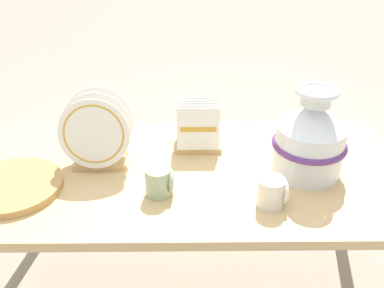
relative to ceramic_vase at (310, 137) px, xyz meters
The scene contains 7 objects.
display_table 0.46m from the ceramic_vase, behind, with size 1.58×0.76×0.62m.
ceramic_vase is the anchor object (origin of this frame).
dish_rack_round_plates 0.76m from the ceramic_vase, behind, with size 0.25×0.16×0.28m.
dish_rack_square_plates 0.43m from the ceramic_vase, 154.87° to the left, with size 0.18×0.14×0.19m.
wicker_charger_stack 1.04m from the ceramic_vase, behind, with size 0.33×0.33×0.03m.
mug_cream_glaze 0.26m from the ceramic_vase, 128.90° to the right, with size 0.09×0.09×0.10m.
mug_sage_glaze 0.54m from the ceramic_vase, 166.05° to the right, with size 0.09×0.09×0.10m.
Camera 1 is at (-0.01, -1.37, 1.53)m, focal length 42.00 mm.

